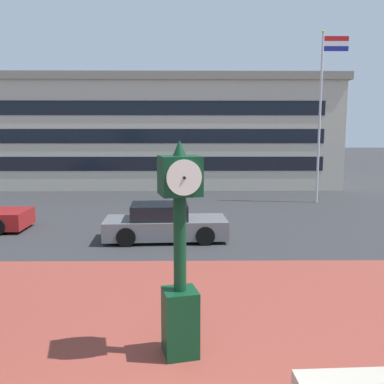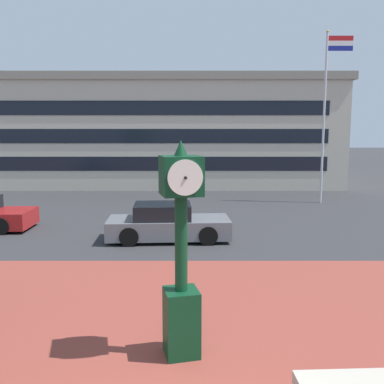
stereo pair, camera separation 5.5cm
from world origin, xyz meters
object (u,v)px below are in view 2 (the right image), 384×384
Objects in this scene: street_clock at (180,257)px; civic_building at (143,132)px; car_street_mid at (166,224)px; flagpole_primary at (325,107)px.

street_clock is 0.13× the size of civic_building.
flagpole_primary is (7.86, 7.92, 4.46)m from car_street_mid.
flagpole_primary is (7.17, 15.67, 3.33)m from street_clock.
civic_building is (-10.81, 12.18, -1.28)m from flagpole_primary.
car_street_mid is at bearing -81.66° from civic_building.
street_clock is 17.55m from flagpole_primary.
street_clock is at bearing -82.56° from civic_building.
flagpole_primary is at bearing -48.42° from civic_building.
flagpole_primary is at bearing 132.13° from car_street_mid.
street_clock is 7.86m from car_street_mid.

